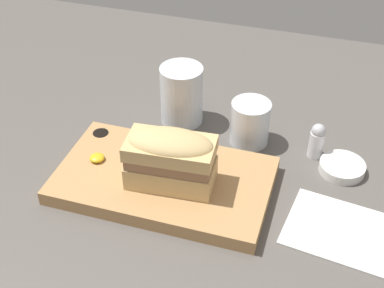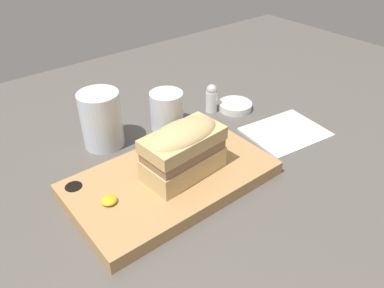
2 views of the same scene
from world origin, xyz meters
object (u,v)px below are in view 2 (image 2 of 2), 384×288
(sandwich, at_px, (183,148))
(salt_shaker, at_px, (212,98))
(wine_glass, at_px, (167,112))
(condiment_dish, at_px, (235,106))
(serving_board, at_px, (171,179))
(napkin, at_px, (286,132))
(water_glass, at_px, (102,123))

(sandwich, height_order, salt_shaker, sandwich)
(wine_glass, relative_size, condiment_dish, 1.05)
(condiment_dish, bearing_deg, wine_glass, 168.11)
(serving_board, relative_size, sandwich, 2.45)
(napkin, bearing_deg, wine_glass, 135.35)
(sandwich, bearing_deg, salt_shaker, 38.34)
(wine_glass, bearing_deg, serving_board, -123.83)
(sandwich, relative_size, salt_shaker, 2.12)
(water_glass, xyz_separation_m, wine_glass, (0.13, -0.03, -0.01))
(serving_board, bearing_deg, condiment_dish, 24.26)
(serving_board, height_order, water_glass, water_glass)
(napkin, bearing_deg, salt_shaker, 109.39)
(water_glass, relative_size, salt_shaker, 1.70)
(serving_board, xyz_separation_m, water_glass, (-0.03, 0.18, 0.04))
(wine_glass, xyz_separation_m, condiment_dish, (0.17, -0.03, -0.03))
(water_glass, height_order, napkin, water_glass)
(sandwich, bearing_deg, serving_board, 146.50)
(condiment_dish, bearing_deg, napkin, -85.79)
(sandwich, relative_size, napkin, 0.81)
(napkin, distance_m, condiment_dish, 0.14)
(napkin, xyz_separation_m, salt_shaker, (-0.06, 0.17, 0.03))
(sandwich, distance_m, salt_shaker, 0.26)
(water_glass, bearing_deg, condiment_dish, -11.42)
(water_glass, height_order, wine_glass, water_glass)
(water_glass, relative_size, napkin, 0.65)
(serving_board, height_order, wine_glass, wine_glass)
(water_glass, height_order, salt_shaker, water_glass)
(sandwich, xyz_separation_m, napkin, (0.26, -0.00, -0.07))
(water_glass, xyz_separation_m, salt_shaker, (0.25, -0.03, -0.01))
(wine_glass, height_order, condiment_dish, wine_glass)
(sandwich, height_order, condiment_dish, sandwich)
(serving_board, bearing_deg, napkin, -3.42)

